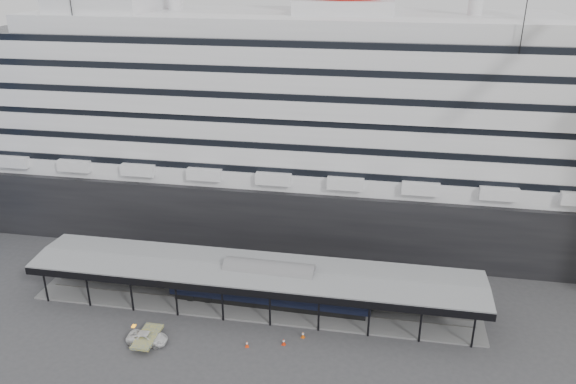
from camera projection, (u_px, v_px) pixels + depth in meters
name	position (u px, v px, depth m)	size (l,w,h in m)	color
ground	(245.00, 327.00, 66.42)	(200.00, 200.00, 0.00)	#38383B
cruise_ship	(291.00, 109.00, 88.30)	(130.00, 30.00, 43.90)	black
platform_canopy	(254.00, 287.00, 70.04)	(56.00, 9.18, 5.30)	slate
port_truck	(147.00, 338.00, 63.52)	(2.11, 4.58, 1.27)	silver
pullman_carriage	(269.00, 285.00, 69.48)	(25.35, 3.79, 24.82)	black
traffic_cone_left	(247.00, 344.00, 62.93)	(0.49, 0.49, 0.77)	#EA390D
traffic_cone_mid	(284.00, 342.00, 63.26)	(0.50, 0.50, 0.83)	red
traffic_cone_right	(303.00, 335.00, 64.46)	(0.53, 0.53, 0.82)	#DF590C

